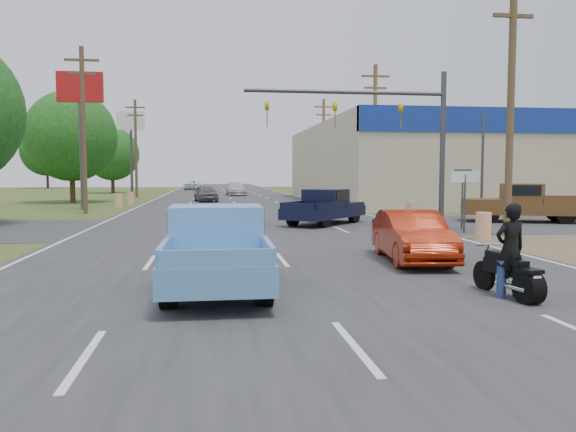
{
  "coord_description": "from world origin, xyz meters",
  "views": [
    {
      "loc": [
        -1.96,
        -7.4,
        2.4
      ],
      "look_at": [
        0.06,
        7.21,
        1.3
      ],
      "focal_mm": 35.0,
      "sensor_mm": 36.0,
      "label": 1
    }
  ],
  "objects": [
    {
      "name": "tree_1",
      "position": [
        -13.5,
        42.0,
        5.57
      ],
      "size": [
        7.56,
        7.56,
        9.36
      ],
      "color": "#422D19",
      "rests_on": "ground"
    },
    {
      "name": "signal_mast",
      "position": [
        5.82,
        17.0,
        4.8
      ],
      "size": [
        9.12,
        0.4,
        7.0
      ],
      "color": "#3F3F44",
      "rests_on": "ground"
    },
    {
      "name": "utility_pole_3",
      "position": [
        9.5,
        49.0,
        5.32
      ],
      "size": [
        2.0,
        0.28,
        10.0
      ],
      "color": "#4C3823",
      "rests_on": "ground"
    },
    {
      "name": "pole_sign_left_far",
      "position": [
        -10.5,
        56.0,
        7.17
      ],
      "size": [
        3.0,
        0.35,
        9.2
      ],
      "color": "#3F3F44",
      "rests_on": "ground"
    },
    {
      "name": "tree_5",
      "position": [
        30.0,
        95.0,
        5.88
      ],
      "size": [
        7.98,
        7.98,
        9.88
      ],
      "color": "#422D19",
      "rests_on": "ground"
    },
    {
      "name": "brown_pickup",
      "position": [
        13.43,
        18.78,
        0.97
      ],
      "size": [
        6.22,
        4.0,
        1.93
      ],
      "rotation": [
        0.0,
        0.0,
        1.24
      ],
      "color": "black",
      "rests_on": "ground"
    },
    {
      "name": "barrel_1",
      "position": [
        8.4,
        20.5,
        0.5
      ],
      "size": [
        0.56,
        0.56,
        1.0
      ],
      "primitive_type": "cylinder",
      "color": "orange",
      "rests_on": "ground"
    },
    {
      "name": "tree_6",
      "position": [
        -30.0,
        95.0,
        6.51
      ],
      "size": [
        8.82,
        8.82,
        10.92
      ],
      "color": "#422D19",
      "rests_on": "ground"
    },
    {
      "name": "utility_pole_2",
      "position": [
        9.5,
        31.0,
        5.32
      ],
      "size": [
        2.0,
        0.28,
        10.0
      ],
      "color": "#4C3823",
      "rests_on": "ground"
    },
    {
      "name": "utility_pole_6",
      "position": [
        -9.5,
        52.0,
        5.32
      ],
      "size": [
        2.0,
        0.28,
        10.0
      ],
      "color": "#4C3823",
      "rests_on": "ground"
    },
    {
      "name": "pole_sign_left_near",
      "position": [
        -10.5,
        32.0,
        7.17
      ],
      "size": [
        3.0,
        0.35,
        9.2
      ],
      "color": "#3F3F44",
      "rests_on": "ground"
    },
    {
      "name": "rider",
      "position": [
        3.76,
        2.64,
        0.87
      ],
      "size": [
        0.69,
        0.51,
        1.75
      ],
      "primitive_type": "imported",
      "rotation": [
        0.0,
        0.0,
        3.29
      ],
      "color": "black",
      "rests_on": "ground"
    },
    {
      "name": "street_name_sign",
      "position": [
        8.8,
        15.5,
        1.61
      ],
      "size": [
        0.8,
        0.08,
        2.61
      ],
      "color": "#3F3F44",
      "rests_on": "ground"
    },
    {
      "name": "cross_road",
      "position": [
        0.0,
        18.0,
        0.01
      ],
      "size": [
        120.0,
        10.0,
        0.02
      ],
      "primitive_type": "cube",
      "color": "#2D2D30",
      "rests_on": "ground"
    },
    {
      "name": "ground",
      "position": [
        0.0,
        0.0,
        0.0
      ],
      "size": [
        200.0,
        200.0,
        0.0
      ],
      "primitive_type": "plane",
      "color": "#35451B",
      "rests_on": "ground"
    },
    {
      "name": "barrel_0",
      "position": [
        8.0,
        12.0,
        0.5
      ],
      "size": [
        0.56,
        0.56,
        1.0
      ],
      "primitive_type": "cylinder",
      "color": "orange",
      "rests_on": "ground"
    },
    {
      "name": "tree_2",
      "position": [
        -14.2,
        66.0,
        4.95
      ],
      "size": [
        6.72,
        6.72,
        8.32
      ],
      "color": "#422D19",
      "rests_on": "ground"
    },
    {
      "name": "distant_car_white",
      "position": [
        -4.39,
        79.44,
        0.73
      ],
      "size": [
        3.21,
        5.55,
        1.46
      ],
      "primitive_type": "imported",
      "rotation": [
        0.0,
        0.0,
        2.98
      ],
      "color": "white",
      "rests_on": "ground"
    },
    {
      "name": "utility_pole_1",
      "position": [
        9.5,
        13.0,
        5.32
      ],
      "size": [
        2.0,
        0.28,
        10.0
      ],
      "color": "#4C3823",
      "rests_on": "ground"
    },
    {
      "name": "distant_car_silver",
      "position": [
        0.88,
        55.97,
        0.73
      ],
      "size": [
        2.34,
        5.14,
        1.46
      ],
      "primitive_type": "imported",
      "rotation": [
        0.0,
        0.0,
        0.06
      ],
      "color": "silver",
      "rests_on": "ground"
    },
    {
      "name": "navy_pickup",
      "position": [
        3.49,
        18.83,
        0.85
      ],
      "size": [
        4.78,
        5.13,
        1.68
      ],
      "rotation": [
        0.0,
        0.0,
        -0.7
      ],
      "color": "black",
      "rests_on": "ground"
    },
    {
      "name": "main_road",
      "position": [
        0.0,
        40.0,
        0.01
      ],
      "size": [
        15.0,
        180.0,
        0.02
      ],
      "primitive_type": "cube",
      "color": "#2D2D30",
      "rests_on": "ground"
    },
    {
      "name": "barrel_2",
      "position": [
        -8.5,
        34.0,
        0.5
      ],
      "size": [
        0.56,
        0.56,
        1.0
      ],
      "primitive_type": "cylinder",
      "color": "orange",
      "rests_on": "ground"
    },
    {
      "name": "motorcycle",
      "position": [
        3.77,
        2.6,
        0.44
      ],
      "size": [
        0.67,
        1.97,
        1.0
      ],
      "rotation": [
        0.0,
        0.0,
        0.15
      ],
      "color": "black",
      "rests_on": "ground"
    },
    {
      "name": "utility_pole_5",
      "position": [
        -9.5,
        28.0,
        5.32
      ],
      "size": [
        2.0,
        0.28,
        10.0
      ],
      "color": "#4C3823",
      "rests_on": "ground"
    },
    {
      "name": "lane_sign",
      "position": [
        8.2,
        14.0,
        1.9
      ],
      "size": [
        1.2,
        0.08,
        2.52
      ],
      "color": "#3F3F44",
      "rests_on": "ground"
    },
    {
      "name": "distant_car_grey",
      "position": [
        -2.36,
        41.95,
        0.72
      ],
      "size": [
        2.37,
        4.42,
        1.43
      ],
      "primitive_type": "imported",
      "rotation": [
        0.0,
        0.0,
        0.17
      ],
      "color": "#59585D",
      "rests_on": "ground"
    },
    {
      "name": "barrel_3",
      "position": [
        -8.2,
        38.0,
        0.5
      ],
      "size": [
        0.56,
        0.56,
        1.0
      ],
      "primitive_type": "cylinder",
      "color": "orange",
      "rests_on": "ground"
    },
    {
      "name": "red_convertible",
      "position": [
        3.5,
        7.24,
        0.69
      ],
      "size": [
        1.88,
        4.34,
        1.39
      ],
      "primitive_type": "imported",
      "rotation": [
        0.0,
        0.0,
        -0.1
      ],
      "color": "maroon",
      "rests_on": "ground"
    },
    {
      "name": "blue_pickup",
      "position": [
        -1.84,
        4.38,
        0.88
      ],
      "size": [
        2.08,
        5.29,
        1.75
      ],
      "rotation": [
        0.0,
        0.0,
        -0.01
      ],
      "color": "black",
      "rests_on": "ground"
    }
  ]
}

